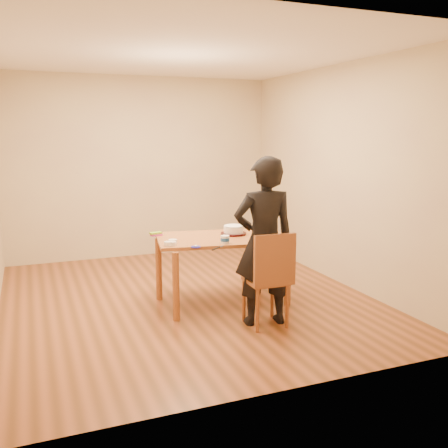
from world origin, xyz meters
name	(u,v)px	position (x,y,z in m)	size (l,w,h in m)	color
room_shell	(177,178)	(0.00, 0.34, 1.35)	(4.00, 4.50, 2.70)	brown
dining_table	(222,238)	(0.34, -0.26, 0.73)	(1.41, 0.84, 0.04)	brown
dining_chair	(265,281)	(0.49, -1.03, 0.45)	(0.37, 0.37, 0.04)	brown
cake_plate	(234,234)	(0.50, -0.18, 0.76)	(0.29, 0.29, 0.02)	red
cake	(234,230)	(0.50, -0.18, 0.80)	(0.22, 0.22, 0.07)	white
frosting_dome	(234,225)	(0.50, -0.18, 0.85)	(0.22, 0.22, 0.03)	white
frosting_tub	(225,239)	(0.25, -0.56, 0.79)	(0.09, 0.09, 0.08)	white
frosting_lid	(196,247)	(-0.10, -0.63, 0.75)	(0.10, 0.10, 0.01)	#171692
frosting_dollop	(196,246)	(-0.10, -0.63, 0.76)	(0.04, 0.04, 0.02)	white
ramekin_green	(172,244)	(-0.29, -0.46, 0.77)	(0.08, 0.08, 0.04)	white
ramekin_yellow	(173,242)	(-0.26, -0.38, 0.77)	(0.09, 0.09, 0.04)	white
ramekin_multi	(168,244)	(-0.33, -0.46, 0.77)	(0.09, 0.09, 0.04)	white
candy_box_pink	(156,235)	(-0.32, 0.07, 0.76)	(0.13, 0.06, 0.02)	#E03483
candy_box_green	(156,233)	(-0.33, 0.08, 0.78)	(0.13, 0.07, 0.02)	green
spatula	(216,248)	(0.07, -0.77, 0.75)	(0.16, 0.01, 0.01)	black
person	(264,242)	(0.49, -0.99, 0.83)	(0.61, 0.40, 1.66)	black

